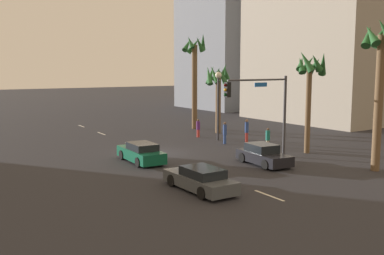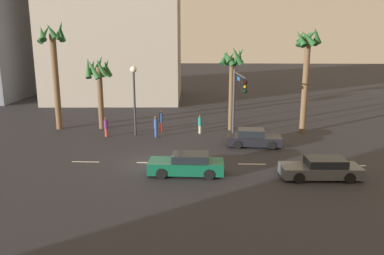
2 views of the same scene
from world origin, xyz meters
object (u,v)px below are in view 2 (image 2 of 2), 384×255
(pedestrian_3, at_px, (156,126))
(palm_tree_2, at_px, (307,58))
(streetlamp, at_px, (134,87))
(palm_tree_3, at_px, (98,76))
(car_1, at_px, (253,138))
(palm_tree_1, at_px, (232,66))
(car_0, at_px, (321,169))
(pedestrian_2, at_px, (161,120))
(pedestrian_0, at_px, (106,127))
(traffic_signal, at_px, (237,94))
(pedestrian_1, at_px, (200,124))
(car_2, at_px, (187,165))
(building_1, at_px, (116,2))
(palm_tree_0, at_px, (54,58))

(pedestrian_3, relative_size, palm_tree_2, 0.20)
(streetlamp, distance_m, palm_tree_3, 4.38)
(car_1, distance_m, palm_tree_1, 7.56)
(car_0, bearing_deg, pedestrian_2, 133.80)
(pedestrian_0, relative_size, pedestrian_2, 0.85)
(palm_tree_2, relative_size, palm_tree_3, 1.36)
(traffic_signal, bearing_deg, palm_tree_1, 92.51)
(traffic_signal, distance_m, streetlamp, 8.71)
(pedestrian_0, relative_size, pedestrian_1, 1.00)
(car_2, bearing_deg, pedestrian_1, 86.96)
(traffic_signal, height_order, building_1, building_1)
(pedestrian_1, bearing_deg, car_0, -55.36)
(palm_tree_2, bearing_deg, traffic_signal, -148.56)
(streetlamp, xyz_separation_m, pedestrian_3, (1.85, -0.56, -3.19))
(palm_tree_0, distance_m, palm_tree_2, 22.08)
(car_0, distance_m, streetlamp, 16.64)
(streetlamp, relative_size, pedestrian_2, 3.06)
(palm_tree_1, bearing_deg, pedestrian_3, -155.56)
(car_1, distance_m, streetlamp, 10.77)
(car_0, distance_m, palm_tree_2, 13.11)
(car_1, xyz_separation_m, palm_tree_0, (-17.23, 5.17, 5.82))
(car_1, height_order, pedestrian_3, pedestrian_3)
(pedestrian_0, height_order, pedestrian_2, pedestrian_2)
(pedestrian_1, bearing_deg, streetlamp, -170.55)
(palm_tree_2, bearing_deg, car_1, -135.54)
(pedestrian_0, xyz_separation_m, palm_tree_3, (-1.26, 2.89, 3.96))
(pedestrian_0, distance_m, pedestrian_1, 8.04)
(palm_tree_3, bearing_deg, traffic_signal, -19.51)
(pedestrian_1, xyz_separation_m, palm_tree_3, (-9.17, 1.42, 3.96))
(palm_tree_2, bearing_deg, palm_tree_0, 178.93)
(palm_tree_0, bearing_deg, car_1, -16.71)
(palm_tree_0, bearing_deg, pedestrian_1, -5.48)
(traffic_signal, bearing_deg, pedestrian_2, 151.42)
(car_1, bearing_deg, pedestrian_2, 149.32)
(car_1, distance_m, car_2, 8.07)
(pedestrian_0, xyz_separation_m, building_1, (-3.92, 21.82, 12.14))
(palm_tree_0, relative_size, building_1, 0.37)
(car_1, xyz_separation_m, building_1, (-16.02, 24.27, 12.38))
(traffic_signal, relative_size, palm_tree_1, 0.76)
(car_0, distance_m, pedestrian_2, 15.77)
(car_0, height_order, palm_tree_2, palm_tree_2)
(car_1, distance_m, palm_tree_0, 18.91)
(car_0, distance_m, traffic_signal, 9.64)
(car_2, distance_m, pedestrian_1, 10.46)
(traffic_signal, relative_size, palm_tree_3, 0.85)
(building_1, bearing_deg, traffic_signal, -60.37)
(traffic_signal, bearing_deg, streetlamp, 167.00)
(pedestrian_0, bearing_deg, pedestrian_1, 10.56)
(pedestrian_1, bearing_deg, car_1, -43.08)
(traffic_signal, distance_m, pedestrian_1, 5.14)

